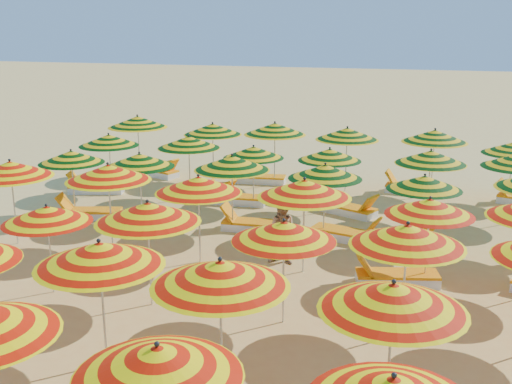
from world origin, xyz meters
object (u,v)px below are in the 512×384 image
at_px(umbrella_39, 347,134).
at_px(lounger_14, 210,194).
at_px(umbrella_40, 435,136).
at_px(umbrella_13, 47,215).
at_px(umbrella_36, 138,122).
at_px(umbrella_38, 275,129).
at_px(lounger_17, 157,172).
at_px(umbrella_8, 100,254).
at_px(umbrella_20, 198,185).
at_px(umbrella_33, 330,155).
at_px(beachgoer_b, 284,233).
at_px(umbrella_34, 431,157).
at_px(lounger_10, 347,234).
at_px(umbrella_28, 425,183).
at_px(umbrella_32, 254,152).
at_px(lounger_16, 348,209).
at_px(lounger_11, 399,241).
at_px(umbrella_30, 109,140).
at_px(umbrella_27, 325,172).
at_px(lounger_8, 89,213).
at_px(umbrella_15, 284,231).
at_px(umbrella_21, 304,189).
at_px(lounger_9, 253,225).
at_px(lounger_6, 395,277).
at_px(umbrella_18, 10,169).
at_px(lounger_18, 259,178).
at_px(umbrella_25, 140,160).
at_px(umbrella_3, 158,362).
at_px(umbrella_9, 220,274).
at_px(umbrella_22, 430,207).
at_px(lounger_15, 236,199).
at_px(lounger_19, 411,188).
at_px(umbrella_24, 71,157).
at_px(lounger_13, 95,188).
at_px(umbrella_37, 213,129).
at_px(umbrella_16, 407,235).
at_px(umbrella_14, 148,212).
at_px(umbrella_10, 393,297).
at_px(umbrella_31, 189,142).

bearing_deg(umbrella_39, lounger_14, -152.05).
bearing_deg(umbrella_40, umbrella_13, -126.59).
distance_m(umbrella_36, umbrella_38, 4.92).
relative_size(umbrella_36, lounger_17, 1.36).
xyz_separation_m(umbrella_8, umbrella_38, (-0.23, 11.88, 0.02)).
distance_m(umbrella_20, lounger_17, 8.76).
xyz_separation_m(umbrella_33, beachgoer_b, (-0.29, -4.29, -0.94)).
bearing_deg(umbrella_34, lounger_10, -130.60).
height_order(umbrella_28, umbrella_34, umbrella_34).
relative_size(umbrella_32, lounger_16, 1.27).
bearing_deg(lounger_11, umbrella_30, 149.81).
bearing_deg(umbrella_33, lounger_14, 174.25).
relative_size(umbrella_27, lounger_8, 1.25).
distance_m(umbrella_15, lounger_10, 5.10).
distance_m(umbrella_27, umbrella_36, 8.85).
distance_m(umbrella_21, lounger_9, 3.52).
height_order(lounger_6, lounger_17, same).
distance_m(umbrella_18, lounger_18, 8.71).
relative_size(umbrella_25, lounger_17, 1.22).
bearing_deg(umbrella_3, lounger_9, 100.05).
distance_m(umbrella_3, umbrella_27, 9.60).
xyz_separation_m(lounger_6, lounger_10, (-1.36, 2.47, 0.00)).
distance_m(umbrella_9, umbrella_22, 5.67).
xyz_separation_m(umbrella_28, lounger_9, (-4.27, 0.25, -1.50)).
bearing_deg(lounger_15, lounger_19, -155.42).
bearing_deg(umbrella_9, lounger_11, 73.31).
height_order(umbrella_15, lounger_16, umbrella_15).
distance_m(umbrella_15, lounger_11, 5.22).
xyz_separation_m(umbrella_24, umbrella_25, (2.11, -0.08, 0.05)).
distance_m(umbrella_20, umbrella_36, 8.79).
bearing_deg(umbrella_40, umbrella_18, -142.70).
height_order(umbrella_9, umbrella_24, umbrella_9).
xyz_separation_m(lounger_13, lounger_17, (0.97, 2.63, 0.00)).
bearing_deg(umbrella_37, umbrella_20, -72.81).
distance_m(umbrella_34, lounger_6, 4.98).
bearing_deg(umbrella_15, umbrella_9, -98.00).
xyz_separation_m(umbrella_33, lounger_10, (0.86, -2.31, -1.53)).
height_order(umbrella_16, lounger_17, umbrella_16).
distance_m(umbrella_18, lounger_14, 6.31).
bearing_deg(umbrella_8, lounger_11, 58.71).
relative_size(umbrella_8, lounger_18, 1.20).
bearing_deg(lounger_10, umbrella_32, 159.50).
xyz_separation_m(umbrella_14, lounger_8, (-4.06, 4.65, -1.72)).
distance_m(lounger_8, beachgoer_b, 6.33).
xyz_separation_m(umbrella_10, umbrella_30, (-9.38, 9.70, -0.13)).
height_order(umbrella_24, umbrella_30, umbrella_30).
xyz_separation_m(umbrella_31, lounger_15, (1.53, -0.12, -1.63)).
bearing_deg(lounger_17, umbrella_10, -33.16).
bearing_deg(umbrella_37, umbrella_34, -19.42).
bearing_deg(umbrella_33, umbrella_16, -70.43).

